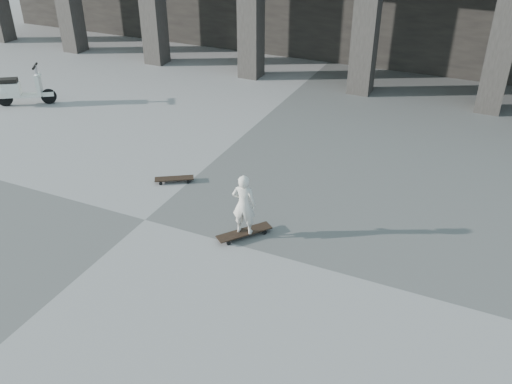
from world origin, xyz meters
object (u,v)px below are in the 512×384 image
at_px(longboard, 244,233).
at_px(skateboard_spare, 174,179).
at_px(child, 244,204).
at_px(scooter, 15,90).

height_order(longboard, skateboard_spare, longboard).
height_order(skateboard_spare, child, child).
bearing_deg(child, scooter, -30.03).
xyz_separation_m(longboard, child, (-0.00, -0.00, 0.59)).
xyz_separation_m(skateboard_spare, scooter, (-6.39, 1.97, 0.37)).
bearing_deg(longboard, scooter, 107.54).
bearing_deg(skateboard_spare, child, -60.31).
xyz_separation_m(child, scooter, (-8.58, 3.16, -0.22)).
relative_size(longboard, skateboard_spare, 1.20).
distance_m(skateboard_spare, child, 2.57).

